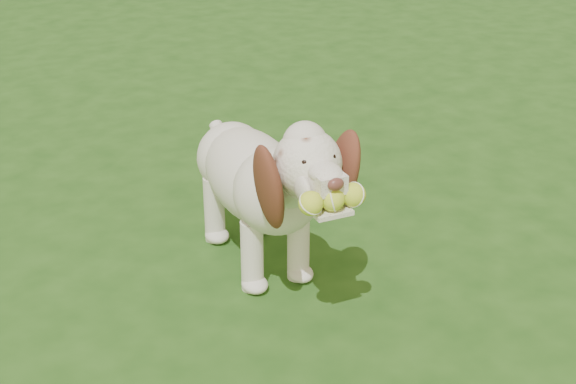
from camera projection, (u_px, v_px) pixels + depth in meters
ground at (150, 264)px, 3.38m from camera, size 80.00×80.00×0.00m
dog at (263, 178)px, 3.17m from camera, size 0.50×1.21×0.78m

